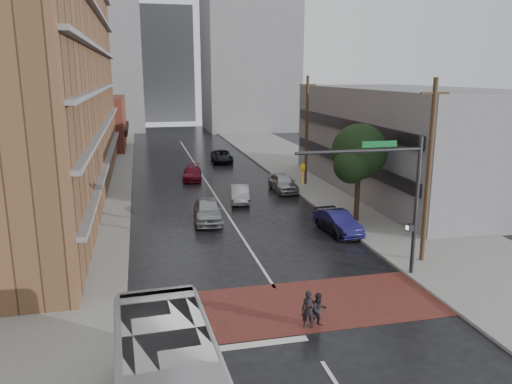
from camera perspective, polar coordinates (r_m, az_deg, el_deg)
name	(u,v)px	position (r m, az deg, el deg)	size (l,w,h in m)	color
ground	(290,312)	(22.52, 3.90, -13.50)	(160.00, 160.00, 0.00)	black
crosswalk	(287,307)	(22.95, 3.53, -12.94)	(14.00, 5.00, 0.02)	maroon
sidewalk_west	(78,194)	(45.65, -19.70, -0.19)	(9.00, 90.00, 0.15)	gray
sidewalk_east	(329,181)	(48.58, 8.30, 1.25)	(9.00, 90.00, 0.15)	gray
apartment_block	(27,22)	(44.08, -24.70, 17.21)	(10.00, 44.00, 28.00)	brown
storefront_west	(95,123)	(73.72, -17.89, 7.56)	(8.00, 16.00, 7.00)	brown
building_east	(405,140)	(45.53, 16.70, 5.67)	(11.00, 26.00, 9.00)	slate
distant_tower_west	(89,40)	(97.68, -18.55, 16.16)	(18.00, 16.00, 32.00)	slate
distant_tower_east	(249,28)	(93.67, -0.79, 18.19)	(16.00, 14.00, 36.00)	slate
distant_tower_center	(164,65)	(114.35, -10.43, 14.10)	(12.00, 10.00, 24.00)	slate
street_tree	(359,155)	(34.85, 11.71, 4.13)	(4.20, 4.10, 6.90)	#332319
signal_mast	(391,188)	(25.30, 15.17, 0.49)	(6.50, 0.30, 7.20)	#2D2D33
utility_pole_near	(429,171)	(27.96, 19.13, 2.27)	(1.60, 0.26, 10.00)	#473321
utility_pole_far	(307,130)	(45.92, 5.81, 7.03)	(1.60, 0.26, 10.00)	#473321
pedestrian_a	(309,310)	(20.99, 6.03, -13.23)	(0.58, 0.38, 1.60)	black
pedestrian_b	(319,310)	(21.15, 7.21, -13.23)	(0.71, 0.56, 1.47)	black
car_travel_a	(208,210)	(35.17, -5.55, -2.08)	(1.97, 4.89, 1.66)	#95999C
car_travel_b	(240,194)	(40.41, -1.84, -0.21)	(1.42, 4.09, 1.35)	#AAABB2
car_travel_c	(192,173)	(49.33, -7.30, 2.14)	(1.80, 4.43, 1.29)	maroon
suv_travel	(222,156)	(58.86, -3.93, 4.10)	(2.32, 5.04, 1.40)	black
car_parked_near	(338,222)	(33.05, 9.34, -3.43)	(1.51, 4.34, 1.43)	#18164F
car_parked_mid	(338,223)	(33.07, 9.34, -3.55)	(1.80, 4.43, 1.29)	black
car_parked_far	(283,182)	(44.13, 3.11, 1.11)	(1.88, 4.68, 1.59)	#A5A9AC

